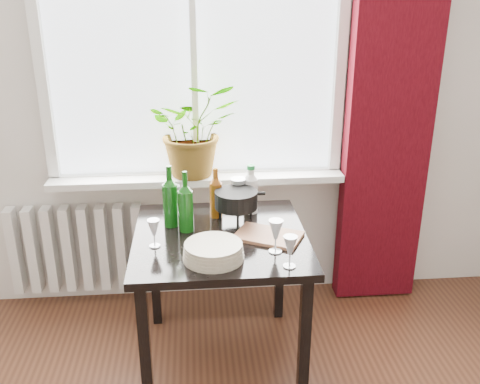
{
  "coord_description": "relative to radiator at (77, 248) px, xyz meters",
  "views": [
    {
      "loc": [
        -0.02,
        -0.83,
        1.91
      ],
      "look_at": [
        0.2,
        1.55,
        0.97
      ],
      "focal_mm": 40.0,
      "sensor_mm": 36.0,
      "label": 1
    }
  ],
  "objects": [
    {
      "name": "wineglass_back_center",
      "position": [
        0.96,
        -0.36,
        0.46
      ],
      "size": [
        0.1,
        0.1,
        0.2
      ],
      "primitive_type": null,
      "rotation": [
        0.0,
        0.0,
        0.19
      ],
      "color": "silver",
      "rests_on": "table"
    },
    {
      "name": "cutting_board",
      "position": [
        1.08,
        -0.68,
        0.37
      ],
      "size": [
        0.37,
        0.32,
        0.02
      ],
      "primitive_type": "cube",
      "rotation": [
        0.0,
        0.0,
        -0.48
      ],
      "color": "#9D6547",
      "rests_on": "table"
    },
    {
      "name": "table",
      "position": [
        0.85,
        -0.63,
        0.27
      ],
      "size": [
        0.85,
        0.85,
        0.74
      ],
      "color": "black",
      "rests_on": "ground"
    },
    {
      "name": "radiator",
      "position": [
        0.0,
        0.0,
        0.0
      ],
      "size": [
        0.8,
        0.1,
        0.55
      ],
      "color": "silver",
      "rests_on": "ground"
    },
    {
      "name": "cleaning_bottle",
      "position": [
        1.03,
        -0.36,
        0.49
      ],
      "size": [
        0.09,
        0.09,
        0.27
      ],
      "primitive_type": null,
      "rotation": [
        0.0,
        0.0,
        0.2
      ],
      "color": "white",
      "rests_on": "table"
    },
    {
      "name": "fondue_pot",
      "position": [
        0.94,
        -0.48,
        0.45
      ],
      "size": [
        0.26,
        0.23,
        0.17
      ],
      "primitive_type": null,
      "rotation": [
        0.0,
        0.0,
        -0.02
      ],
      "color": "black",
      "rests_on": "table"
    },
    {
      "name": "wineglass_back_left",
      "position": [
        0.62,
        -0.36,
        0.44
      ],
      "size": [
        0.08,
        0.08,
        0.17
      ],
      "primitive_type": null,
      "rotation": [
        0.0,
        0.0,
        0.08
      ],
      "color": "#B2B9C0",
      "rests_on": "table"
    },
    {
      "name": "window",
      "position": [
        0.75,
        0.04,
        1.22
      ],
      "size": [
        1.72,
        0.08,
        1.62
      ],
      "color": "white",
      "rests_on": "ground"
    },
    {
      "name": "curtain",
      "position": [
        1.87,
        -0.06,
        0.92
      ],
      "size": [
        0.5,
        0.12,
        2.56
      ],
      "color": "#33040A",
      "rests_on": "ground"
    },
    {
      "name": "plate_stack",
      "position": [
        0.81,
        -0.87,
        0.4
      ],
      "size": [
        0.36,
        0.36,
        0.07
      ],
      "primitive_type": "cylinder",
      "rotation": [
        0.0,
        0.0,
        -0.38
      ],
      "color": "#BEB69E",
      "rests_on": "table"
    },
    {
      "name": "wineglass_front_right",
      "position": [
        1.1,
        -0.83,
        0.44
      ],
      "size": [
        0.09,
        0.09,
        0.16
      ],
      "primitive_type": null,
      "rotation": [
        0.0,
        0.0,
        0.34
      ],
      "color": "silver",
      "rests_on": "table"
    },
    {
      "name": "tv_remote",
      "position": [
        0.87,
        -0.84,
        0.37
      ],
      "size": [
        0.06,
        0.16,
        0.02
      ],
      "primitive_type": "cube",
      "rotation": [
        0.0,
        0.0,
        -0.11
      ],
      "color": "black",
      "rests_on": "table"
    },
    {
      "name": "wineglass_front_left",
      "position": [
        0.54,
        -0.72,
        0.43
      ],
      "size": [
        0.07,
        0.07,
        0.14
      ],
      "primitive_type": null,
      "rotation": [
        0.0,
        0.0,
        0.25
      ],
      "color": "silver",
      "rests_on": "table"
    },
    {
      "name": "wine_bottle_right",
      "position": [
        0.69,
        -0.56,
        0.52
      ],
      "size": [
        0.08,
        0.08,
        0.32
      ],
      "primitive_type": null,
      "rotation": [
        0.0,
        0.0,
        0.13
      ],
      "color": "#0C420D",
      "rests_on": "table"
    },
    {
      "name": "windowsill",
      "position": [
        0.75,
        -0.03,
        0.44
      ],
      "size": [
        1.72,
        0.2,
        0.04
      ],
      "color": "silver",
      "rests_on": "ground"
    },
    {
      "name": "potted_plant",
      "position": [
        0.74,
        -0.01,
        0.74
      ],
      "size": [
        0.54,
        0.49,
        0.55
      ],
      "primitive_type": "imported",
      "rotation": [
        0.0,
        0.0,
        0.11
      ],
      "color": "#1F7522",
      "rests_on": "windowsill"
    },
    {
      "name": "wineglass_far_right",
      "position": [
        1.14,
        -0.97,
        0.44
      ],
      "size": [
        0.07,
        0.07,
        0.15
      ],
      "primitive_type": null,
      "rotation": [
        0.0,
        0.0,
        0.06
      ],
      "color": "silver",
      "rests_on": "table"
    },
    {
      "name": "wine_bottle_left",
      "position": [
        0.61,
        -0.49,
        0.52
      ],
      "size": [
        0.09,
        0.09,
        0.33
      ],
      "primitive_type": null,
      "rotation": [
        0.0,
        0.0,
        -0.28
      ],
      "color": "#0D440E",
      "rests_on": "table"
    },
    {
      "name": "bottle_amber",
      "position": [
        0.84,
        -0.4,
        0.5
      ],
      "size": [
        0.07,
        0.07,
        0.28
      ],
      "primitive_type": null,
      "rotation": [
        0.0,
        0.0,
        0.0
      ],
      "color": "brown",
      "rests_on": "table"
    }
  ]
}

